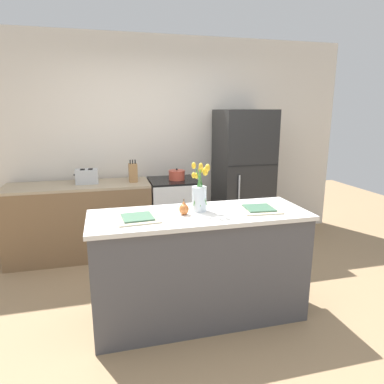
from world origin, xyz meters
TOP-DOWN VIEW (x-y plane):
  - ground_plane at (0.00, 0.00)m, footprint 10.00×10.00m
  - back_wall at (0.00, 2.00)m, footprint 5.20×0.08m
  - kitchen_island at (0.00, 0.00)m, footprint 1.80×0.66m
  - back_counter at (-1.06, 1.60)m, footprint 1.68×0.60m
  - stove_range at (0.10, 1.60)m, footprint 0.60×0.61m
  - refrigerator at (1.05, 1.60)m, footprint 0.68×0.67m
  - flower_vase at (0.02, 0.06)m, footprint 0.15×0.17m
  - pear_figurine at (-0.13, -0.01)m, footprint 0.08×0.08m
  - plate_setting_left at (-0.51, -0.04)m, footprint 0.34×0.34m
  - plate_setting_right at (0.51, -0.04)m, footprint 0.34×0.34m
  - toaster at (-0.95, 1.63)m, footprint 0.28×0.18m
  - cooking_pot at (0.14, 1.58)m, footprint 0.21×0.21m
  - knife_block at (-0.40, 1.60)m, footprint 0.10×0.14m

SIDE VIEW (x-z plane):
  - ground_plane at x=0.00m, z-range 0.00..0.00m
  - stove_range at x=0.10m, z-range 0.00..0.91m
  - back_counter at x=-1.06m, z-range 0.00..0.91m
  - kitchen_island at x=0.00m, z-range 0.00..0.94m
  - refrigerator at x=1.05m, z-range 0.00..1.78m
  - plate_setting_left at x=-0.51m, z-range 0.94..0.96m
  - plate_setting_right at x=0.51m, z-range 0.94..0.96m
  - cooking_pot at x=0.14m, z-range 0.90..1.04m
  - pear_figurine at x=-0.13m, z-range 0.93..1.06m
  - toaster at x=-0.95m, z-range 0.91..1.08m
  - knife_block at x=-0.40m, z-range 0.88..1.15m
  - flower_vase at x=0.02m, z-range 0.88..1.29m
  - back_wall at x=0.00m, z-range 0.00..2.70m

